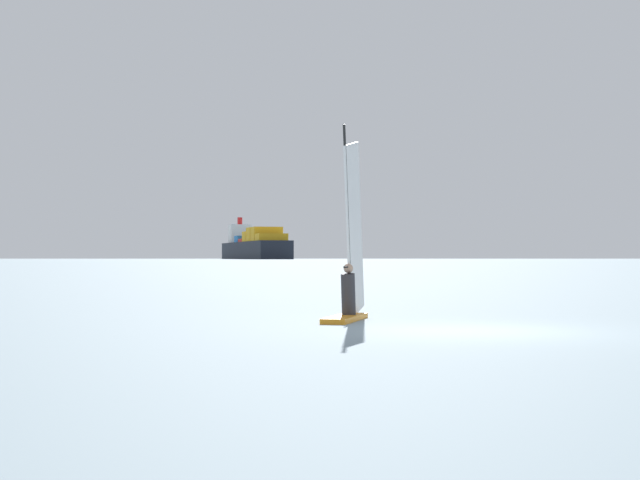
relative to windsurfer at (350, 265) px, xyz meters
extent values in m
plane|color=gray|center=(2.71, -3.13, -1.27)|extent=(4000.00, 4000.00, 0.00)
cube|color=orange|center=(-0.06, -0.58, -1.21)|extent=(0.81, 2.60, 0.12)
cylinder|color=black|center=(-0.03, -0.30, 1.01)|extent=(0.15, 0.83, 4.33)
cube|color=white|center=(0.04, 0.42, 0.84)|extent=(0.28, 2.19, 4.23)
cylinder|color=black|center=(0.01, 0.07, -0.05)|extent=(0.20, 1.51, 0.04)
cylinder|color=#2D2D33|center=(-0.02, -0.23, -0.68)|extent=(0.36, 0.47, 0.98)
sphere|color=tan|center=(-0.02, -0.23, -0.08)|extent=(0.22, 0.22, 0.22)
cube|color=black|center=(-151.09, 715.11, 5.34)|extent=(83.90, 151.65, 13.22)
cube|color=silver|center=(-174.70, 769.12, 19.67)|extent=(21.35, 20.19, 15.43)
cylinder|color=red|center=(-174.70, 769.12, 30.38)|extent=(4.00, 4.00, 6.00)
cube|color=#1E66AD|center=(-159.41, 734.14, 14.56)|extent=(25.37, 21.78, 5.20)
cube|color=red|center=(-152.99, 719.46, 13.26)|extent=(25.37, 21.78, 2.60)
cube|color=gold|center=(-146.57, 704.77, 15.86)|extent=(25.37, 21.78, 7.80)
cube|color=gold|center=(-140.15, 690.08, 17.16)|extent=(25.37, 21.78, 10.40)
cube|color=gold|center=(-133.73, 675.40, 17.16)|extent=(25.37, 21.78, 10.40)
cube|color=gold|center=(-127.31, 660.71, 14.56)|extent=(25.37, 21.78, 5.20)
cube|color=#4C564C|center=(55.09, 1359.77, 22.13)|extent=(906.18, 401.27, 46.79)
camera|label=1|loc=(2.39, -22.37, 0.17)|focal=54.55mm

